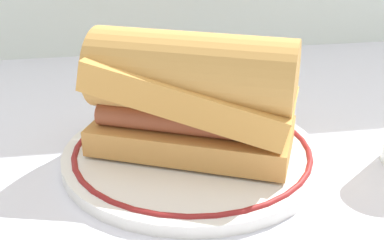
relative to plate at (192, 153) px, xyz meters
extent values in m
plane|color=silver|center=(0.00, -0.01, -0.01)|extent=(1.50, 1.50, 0.00)
cylinder|color=white|center=(0.00, 0.00, 0.00)|extent=(0.26, 0.26, 0.01)
torus|color=maroon|center=(0.00, 0.00, 0.00)|extent=(0.24, 0.24, 0.01)
cube|color=#CB8F47|center=(0.00, 0.00, 0.02)|extent=(0.22, 0.17, 0.03)
cylinder|color=brown|center=(-0.01, -0.02, 0.04)|extent=(0.17, 0.09, 0.02)
cylinder|color=brown|center=(0.00, 0.00, 0.04)|extent=(0.17, 0.09, 0.02)
cylinder|color=brown|center=(0.01, 0.02, 0.04)|extent=(0.17, 0.09, 0.02)
cube|color=gold|center=(0.00, 0.00, 0.07)|extent=(0.22, 0.17, 0.07)
cylinder|color=tan|center=(0.00, 0.00, 0.09)|extent=(0.21, 0.16, 0.08)
cylinder|color=white|center=(0.07, 0.20, 0.02)|extent=(0.03, 0.03, 0.06)
sphere|color=silver|center=(0.07, 0.20, 0.06)|extent=(0.03, 0.03, 0.03)
camera|label=1|loc=(-0.08, -0.45, 0.25)|focal=47.12mm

